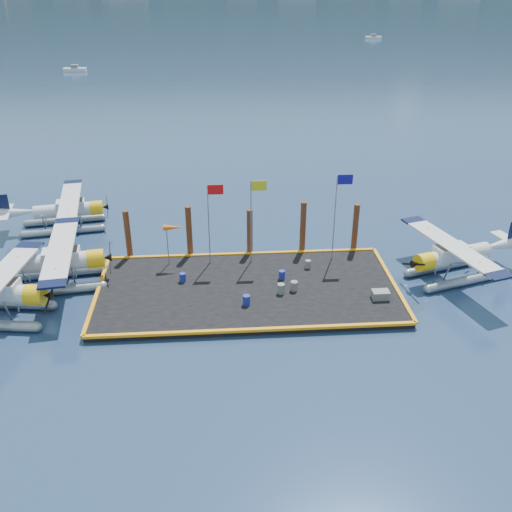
{
  "coord_description": "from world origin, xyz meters",
  "views": [
    {
      "loc": [
        -1.83,
        -33.16,
        19.99
      ],
      "look_at": [
        0.72,
        2.0,
        1.74
      ],
      "focal_mm": 40.0,
      "sensor_mm": 36.0,
      "label": 1
    }
  ],
  "objects_px": {
    "piling_4": "(355,229)",
    "drum_0": "(183,277)",
    "seaplane_d": "(455,258)",
    "drum_4": "(308,264)",
    "drum_2": "(294,286)",
    "piling_0": "(128,236)",
    "piling_3": "(303,229)",
    "drum_5": "(282,275)",
    "seaplane_c": "(67,212)",
    "crate": "(380,295)",
    "piling_1": "(189,233)",
    "drum_3": "(246,300)",
    "drum_1": "(281,289)",
    "flagpole_blue": "(338,205)",
    "windsock": "(173,228)",
    "flagpole_red": "(211,212)",
    "flagpole_yellow": "(254,209)",
    "seaplane_b": "(56,265)",
    "piling_2": "(250,233)"
  },
  "relations": [
    {
      "from": "crate",
      "to": "piling_0",
      "type": "relative_size",
      "value": 0.28
    },
    {
      "from": "drum_4",
      "to": "piling_4",
      "type": "bearing_deg",
      "value": 35.99
    },
    {
      "from": "crate",
      "to": "flagpole_red",
      "type": "relative_size",
      "value": 0.18
    },
    {
      "from": "drum_1",
      "to": "drum_3",
      "type": "distance_m",
      "value": 2.67
    },
    {
      "from": "drum_5",
      "to": "flagpole_blue",
      "type": "height_order",
      "value": "flagpole_blue"
    },
    {
      "from": "drum_2",
      "to": "drum_4",
      "type": "xyz_separation_m",
      "value": [
        1.42,
        3.08,
        -0.04
      ]
    },
    {
      "from": "seaplane_c",
      "to": "crate",
      "type": "xyz_separation_m",
      "value": [
        22.93,
        -13.52,
        -0.82
      ]
    },
    {
      "from": "drum_0",
      "to": "crate",
      "type": "height_order",
      "value": "drum_0"
    },
    {
      "from": "piling_4",
      "to": "drum_0",
      "type": "bearing_deg",
      "value": -161.91
    },
    {
      "from": "drum_3",
      "to": "drum_2",
      "type": "bearing_deg",
      "value": 25.06
    },
    {
      "from": "seaplane_d",
      "to": "windsock",
      "type": "relative_size",
      "value": 3.23
    },
    {
      "from": "drum_4",
      "to": "windsock",
      "type": "distance_m",
      "value": 9.94
    },
    {
      "from": "crate",
      "to": "flagpole_blue",
      "type": "distance_m",
      "value": 7.31
    },
    {
      "from": "seaplane_c",
      "to": "drum_4",
      "type": "distance_m",
      "value": 20.91
    },
    {
      "from": "piling_0",
      "to": "piling_3",
      "type": "distance_m",
      "value": 13.0
    },
    {
      "from": "drum_1",
      "to": "crate",
      "type": "height_order",
      "value": "drum_1"
    },
    {
      "from": "drum_2",
      "to": "piling_1",
      "type": "relative_size",
      "value": 0.16
    },
    {
      "from": "seaplane_d",
      "to": "flagpole_red",
      "type": "relative_size",
      "value": 1.68
    },
    {
      "from": "drum_5",
      "to": "piling_3",
      "type": "bearing_deg",
      "value": 64.85
    },
    {
      "from": "drum_2",
      "to": "piling_3",
      "type": "relative_size",
      "value": 0.15
    },
    {
      "from": "drum_3",
      "to": "flagpole_red",
      "type": "relative_size",
      "value": 0.11
    },
    {
      "from": "drum_4",
      "to": "crate",
      "type": "xyz_separation_m",
      "value": [
        4.08,
        -4.51,
        -0.02
      ]
    },
    {
      "from": "seaplane_b",
      "to": "piling_3",
      "type": "distance_m",
      "value": 17.8
    },
    {
      "from": "seaplane_d",
      "to": "piling_4",
      "type": "distance_m",
      "value": 7.51
    },
    {
      "from": "flagpole_yellow",
      "to": "crate",
      "type": "bearing_deg",
      "value": -36.43
    },
    {
      "from": "drum_4",
      "to": "flagpole_blue",
      "type": "distance_m",
      "value": 4.74
    },
    {
      "from": "drum_0",
      "to": "piling_4",
      "type": "xyz_separation_m",
      "value": [
        12.89,
        4.21,
        1.29
      ]
    },
    {
      "from": "crate",
      "to": "piling_1",
      "type": "bearing_deg",
      "value": 149.49
    },
    {
      "from": "drum_4",
      "to": "piling_3",
      "type": "height_order",
      "value": "piling_3"
    },
    {
      "from": "drum_4",
      "to": "piling_4",
      "type": "distance_m",
      "value": 5.11
    },
    {
      "from": "drum_3",
      "to": "drum_1",
      "type": "bearing_deg",
      "value": 27.65
    },
    {
      "from": "drum_0",
      "to": "piling_0",
      "type": "height_order",
      "value": "piling_0"
    },
    {
      "from": "flagpole_blue",
      "to": "windsock",
      "type": "distance_m",
      "value": 11.81
    },
    {
      "from": "seaplane_b",
      "to": "flagpole_yellow",
      "type": "bearing_deg",
      "value": 90.73
    },
    {
      "from": "seaplane_c",
      "to": "seaplane_d",
      "type": "xyz_separation_m",
      "value": [
        28.93,
        -10.5,
        0.07
      ]
    },
    {
      "from": "seaplane_c",
      "to": "piling_3",
      "type": "bearing_deg",
      "value": 63.54
    },
    {
      "from": "drum_3",
      "to": "piling_4",
      "type": "xyz_separation_m",
      "value": [
        8.69,
        7.52,
        1.27
      ]
    },
    {
      "from": "drum_0",
      "to": "windsock",
      "type": "relative_size",
      "value": 0.2
    },
    {
      "from": "windsock",
      "to": "flagpole_blue",
      "type": "bearing_deg",
      "value": -0.0
    },
    {
      "from": "seaplane_c",
      "to": "piling_0",
      "type": "xyz_separation_m",
      "value": [
        5.85,
        -6.11,
        0.5
      ]
    },
    {
      "from": "flagpole_blue",
      "to": "piling_4",
      "type": "xyz_separation_m",
      "value": [
        1.8,
        1.6,
        -2.69
      ]
    },
    {
      "from": "windsock",
      "to": "piling_1",
      "type": "bearing_deg",
      "value": 57.34
    },
    {
      "from": "drum_1",
      "to": "drum_3",
      "type": "bearing_deg",
      "value": -152.35
    },
    {
      "from": "drum_0",
      "to": "seaplane_d",
      "type": "bearing_deg",
      "value": -0.56
    },
    {
      "from": "drum_2",
      "to": "crate",
      "type": "xyz_separation_m",
      "value": [
        5.49,
        -1.43,
        -0.05
      ]
    },
    {
      "from": "piling_4",
      "to": "seaplane_b",
      "type": "bearing_deg",
      "value": -170.75
    },
    {
      "from": "drum_3",
      "to": "flagpole_red",
      "type": "distance_m",
      "value": 7.27
    },
    {
      "from": "flagpole_yellow",
      "to": "piling_2",
      "type": "relative_size",
      "value": 1.63
    },
    {
      "from": "piling_0",
      "to": "piling_1",
      "type": "distance_m",
      "value": 4.5
    },
    {
      "from": "seaplane_c",
      "to": "drum_3",
      "type": "distance_m",
      "value": 19.67
    }
  ]
}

